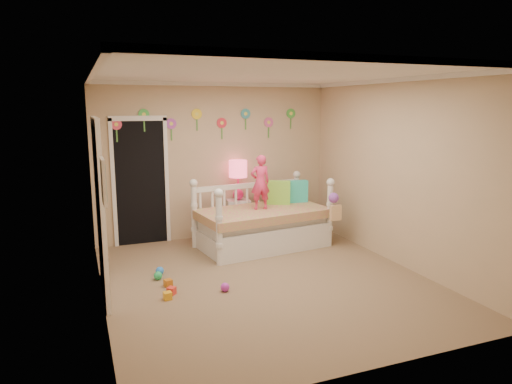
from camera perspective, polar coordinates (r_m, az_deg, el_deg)
name	(u,v)px	position (r m, az deg, el deg)	size (l,w,h in m)	color
floor	(266,280)	(6.12, 1.18, -10.75)	(4.00, 4.50, 0.01)	#7F684C
ceiling	(266,74)	(5.71, 1.29, 14.33)	(4.00, 4.50, 0.01)	white
back_wall	(215,161)	(7.88, -5.04, 3.79)	(4.00, 0.01, 2.60)	tan
left_wall	(97,192)	(5.35, -18.97, 0.04)	(0.01, 4.50, 2.60)	tan
right_wall	(398,173)	(6.79, 17.04, 2.27)	(0.01, 4.50, 2.60)	tan
crown_molding	(266,76)	(5.71, 1.28, 14.03)	(4.00, 4.50, 0.06)	white
daybed	(262,213)	(7.35, 0.78, -2.57)	(2.04, 1.10, 1.11)	white
pillow_turquoise	(296,191)	(7.85, 4.99, 0.07)	(0.37, 0.13, 0.37)	#2AD3C2
pillow_lime	(278,192)	(7.68, 2.70, -0.06)	(0.41, 0.15, 0.39)	#8DE546
child	(260,182)	(7.24, 0.53, 1.20)	(0.31, 0.21, 0.86)	#F5376C
nightstand	(238,218)	(7.99, -2.19, -3.22)	(0.39, 0.29, 0.64)	white
table_lamp	(238,174)	(7.84, -2.22, 2.26)	(0.31, 0.31, 0.68)	#F42075
closet_doorway	(141,181)	(7.65, -14.00, 1.31)	(0.90, 0.04, 2.07)	black
flower_decals	(210,123)	(7.80, -5.74, 8.42)	(3.40, 0.02, 0.50)	#B2668C
mirror_closet	(101,208)	(5.70, -18.55, -1.89)	(0.07, 1.30, 2.10)	white
wall_picture	(103,181)	(4.43, -18.25, 1.27)	(0.05, 0.34, 0.42)	white
hanging_bag	(334,208)	(7.27, 9.56, -1.90)	(0.20, 0.16, 0.36)	beige
toy_scatter	(187,281)	(6.00, -8.44, -10.75)	(0.80, 1.30, 0.11)	#996666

